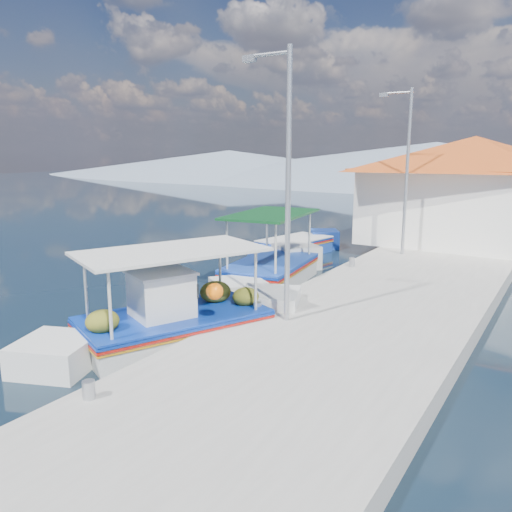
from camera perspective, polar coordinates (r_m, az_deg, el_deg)
The scene contains 9 objects.
ground at distance 13.50m, azimuth -18.54°, elevation -7.73°, with size 160.00×160.00×0.00m, color black.
quay at distance 15.09m, azimuth 15.17°, elevation -4.47°, with size 5.00×44.00×0.50m, color #A7A49C.
bollards at distance 15.03m, azimuth 6.73°, elevation -2.61°, with size 0.20×17.20×0.30m.
main_caique at distance 12.03m, azimuth -8.99°, elevation -7.29°, with size 4.02×6.71×2.42m.
caique_green_canopy at distance 17.05m, azimuth 1.82°, elevation -1.72°, with size 2.68×6.88×2.60m.
caique_blue_hull at distance 21.82m, azimuth 4.37°, elevation 0.95°, with size 2.44×5.67×1.03m.
harbor_building at distance 23.29m, azimuth 22.87°, elevation 6.95°, with size 10.49×10.49×4.40m.
lamp_post_near at distance 11.36m, azimuth 3.20°, elevation 9.17°, with size 1.21×0.14×6.00m.
lamp_post_far at distance 19.71m, azimuth 16.21°, elevation 9.83°, with size 1.21×0.14×6.00m.
Camera 1 is at (10.02, -7.92, 4.37)m, focal length 36.00 mm.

